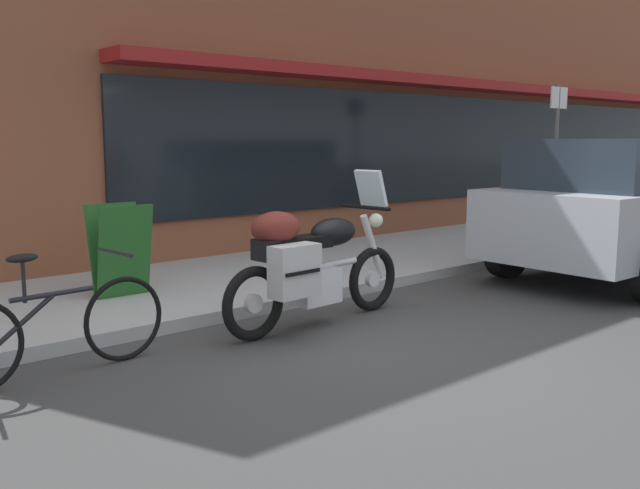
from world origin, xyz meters
name	(u,v)px	position (x,y,z in m)	size (l,w,h in m)	color
ground_plane	(367,340)	(0.00, 0.00, 0.00)	(80.00, 80.00, 0.00)	#3A3A3A
storefront_building	(498,62)	(7.66, 4.11, 3.19)	(23.32, 0.90, 6.51)	brown
sidewalk_curb	(596,223)	(9.00, 2.61, 0.06)	(30.00, 2.68, 0.12)	#A3A3A3
touring_motorcycle	(310,262)	(-0.09, 0.63, 0.60)	(2.14, 0.74, 1.40)	black
parked_bicycle	(54,328)	(-2.32, 0.80, 0.36)	(1.74, 0.48, 0.92)	black
sandwich_board_sign	(120,250)	(-1.03, 2.48, 0.59)	(0.55, 0.41, 0.92)	#1E511E
parking_sign_pole	(555,149)	(5.74, 1.68, 1.54)	(0.44, 0.07, 2.40)	#59595B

